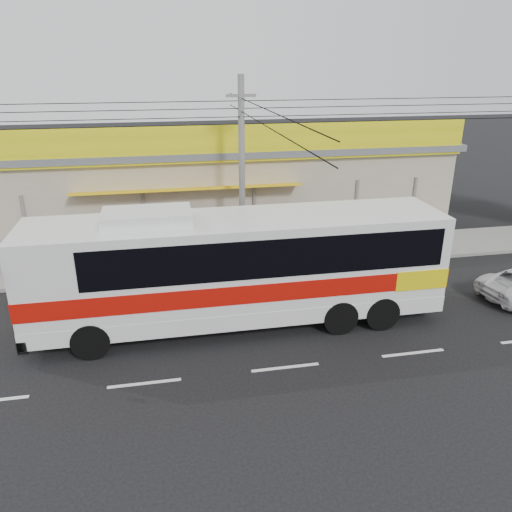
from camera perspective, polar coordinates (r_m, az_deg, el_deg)
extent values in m
plane|color=black|center=(16.89, 1.28, -7.94)|extent=(120.00, 120.00, 0.00)
cube|color=gray|center=(22.19, -1.98, -0.24)|extent=(30.00, 3.20, 0.15)
cube|color=#A99B88|center=(26.88, -3.95, 8.16)|extent=(22.00, 8.00, 4.20)
cube|color=#575A5E|center=(26.44, -4.08, 12.90)|extent=(22.60, 8.60, 0.30)
cube|color=yellow|center=(22.32, -2.76, 12.75)|extent=(22.00, 0.24, 1.60)
cube|color=#B60E0A|center=(22.10, -8.01, 12.48)|extent=(9.00, 0.10, 1.20)
cube|color=#126525|center=(24.09, 13.14, 12.88)|extent=(2.40, 0.10, 1.10)
cube|color=navy|center=(25.30, 18.89, 12.70)|extent=(2.20, 0.10, 1.10)
cube|color=#B60E0A|center=(22.83, -26.14, 10.82)|extent=(3.00, 0.10, 1.10)
cube|color=yellow|center=(22.33, -7.73, 7.61)|extent=(10.00, 1.20, 0.37)
cube|color=silver|center=(16.14, -2.02, -1.10)|extent=(13.28, 2.78, 3.21)
cube|color=#B20E07|center=(16.30, -2.00, -2.36)|extent=(13.32, 2.82, 0.61)
cube|color=#D7C10B|center=(18.02, 16.37, -0.86)|extent=(1.77, 2.83, 0.66)
cube|color=black|center=(16.01, 0.68, 1.47)|extent=(11.06, 2.82, 1.22)
cube|color=black|center=(16.37, -25.31, -1.06)|extent=(0.18, 2.43, 1.66)
cube|color=silver|center=(15.38, -12.37, 4.37)|extent=(2.66, 1.55, 0.40)
cylinder|color=black|center=(15.73, -18.37, -9.16)|extent=(1.15, 0.36, 1.15)
cylinder|color=black|center=(17.92, -17.50, -5.13)|extent=(1.15, 0.36, 1.15)
cylinder|color=black|center=(16.96, 14.14, -6.32)|extent=(1.15, 0.36, 1.15)
cylinder|color=black|center=(19.01, 11.08, -2.90)|extent=(1.15, 0.36, 1.15)
imported|color=maroon|center=(22.44, -12.05, 1.06)|extent=(1.91, 0.86, 0.97)
cylinder|color=#61615F|center=(20.50, -1.62, 9.13)|extent=(0.25, 0.25, 7.80)
cube|color=#61615F|center=(20.06, -1.72, 17.86)|extent=(1.17, 0.12, 0.12)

